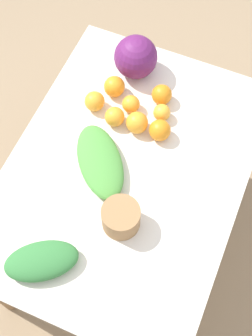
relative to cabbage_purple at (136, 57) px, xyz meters
name	(u,v)px	position (x,y,z in m)	size (l,w,h in m)	color
ground_plane	(126,234)	(0.43, 0.14, -0.80)	(8.00, 8.00, 0.00)	#937A5B
dining_table	(126,183)	(0.43, 0.14, -0.19)	(1.16, 0.84, 0.71)	silver
cabbage_purple	(136,57)	(0.00, 0.00, 0.00)	(0.17, 0.17, 0.17)	#601E5B
paper_bag	(121,217)	(0.62, 0.20, -0.03)	(0.13, 0.13, 0.10)	#997047
greens_bunch_chard	(100,161)	(0.45, 0.05, -0.06)	(0.31, 0.15, 0.06)	#4C933D
greens_bunch_dandelion	(42,261)	(0.85, 0.02, -0.05)	(0.24, 0.13, 0.07)	#337538
orange_0	(95,101)	(0.22, -0.08, -0.05)	(0.08, 0.08, 0.08)	orange
orange_1	(162,112)	(0.17, 0.18, -0.05)	(0.07, 0.07, 0.07)	#F9A833
orange_2	(131,104)	(0.18, 0.05, -0.05)	(0.07, 0.07, 0.07)	orange
orange_3	(137,123)	(0.25, 0.11, -0.04)	(0.08, 0.08, 0.08)	orange
orange_4	(115,117)	(0.26, 0.02, -0.05)	(0.08, 0.08, 0.08)	orange
orange_5	(160,130)	(0.25, 0.20, -0.04)	(0.08, 0.08, 0.08)	orange
orange_6	(114,87)	(0.13, -0.03, -0.04)	(0.08, 0.08, 0.08)	orange
orange_7	(162,95)	(0.09, 0.15, -0.05)	(0.08, 0.08, 0.08)	orange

